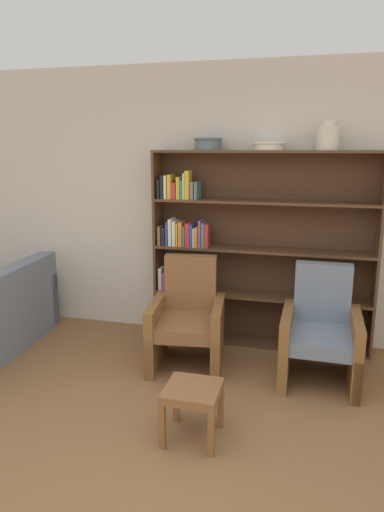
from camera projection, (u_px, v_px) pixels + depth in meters
name	position (u px, v px, depth m)	size (l,w,h in m)	color
wall_back	(236.00, 205.00, 4.60)	(12.00, 0.06, 2.75)	silver
bookshelf	(243.00, 250.00, 4.51)	(2.14, 0.30, 1.92)	brown
bowl_stoneware	(208.00, 143.00, 4.34)	(0.28, 0.28, 0.11)	slate
bowl_copper	(269.00, 145.00, 4.20)	(0.30, 0.30, 0.07)	silver
vase_tall	(328.00, 137.00, 4.06)	(0.20, 0.20, 0.26)	silver
armchair_leather	(188.00, 321.00, 4.14)	(0.72, 0.76, 0.97)	brown
armchair_cushioned	(320.00, 333.00, 3.86)	(0.65, 0.69, 0.97)	brown
footstool	(193.00, 396.00, 3.07)	(0.37, 0.37, 0.38)	brown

